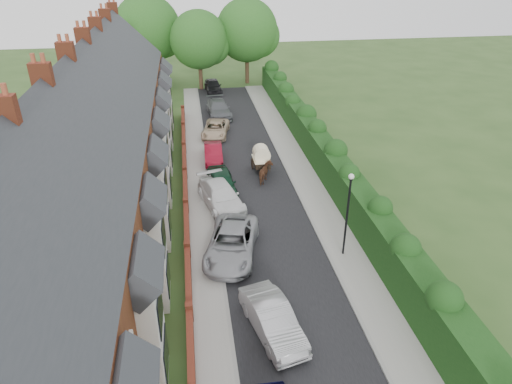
# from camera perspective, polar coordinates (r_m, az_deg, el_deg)

# --- Properties ---
(ground) EXTENTS (140.00, 140.00, 0.00)m
(ground) POSITION_cam_1_polar(r_m,az_deg,el_deg) (22.94, 5.68, -14.43)
(ground) COLOR #2D4C1E
(ground) RESTS_ON ground
(road) EXTENTS (6.00, 58.00, 0.02)m
(road) POSITION_cam_1_polar(r_m,az_deg,el_deg) (31.62, 0.09, -1.07)
(road) COLOR black
(road) RESTS_ON ground
(pavement_hedge_side) EXTENTS (2.20, 58.00, 0.12)m
(pavement_hedge_side) POSITION_cam_1_polar(r_m,az_deg,el_deg) (32.40, 7.28, -0.45)
(pavement_hedge_side) COLOR gray
(pavement_hedge_side) RESTS_ON ground
(pavement_house_side) EXTENTS (1.70, 58.00, 0.12)m
(pavement_house_side) POSITION_cam_1_polar(r_m,az_deg,el_deg) (31.32, -6.89, -1.50)
(pavement_house_side) COLOR gray
(pavement_house_side) RESTS_ON ground
(kerb_hedge_side) EXTENTS (0.18, 58.00, 0.13)m
(kerb_hedge_side) POSITION_cam_1_polar(r_m,az_deg,el_deg) (32.14, 5.48, -0.58)
(kerb_hedge_side) COLOR gray
(kerb_hedge_side) RESTS_ON ground
(kerb_house_side) EXTENTS (0.18, 58.00, 0.13)m
(kerb_house_side) POSITION_cam_1_polar(r_m,az_deg,el_deg) (31.34, -5.43, -1.39)
(kerb_house_side) COLOR gray
(kerb_house_side) RESTS_ON ground
(hedge) EXTENTS (2.10, 58.00, 2.85)m
(hedge) POSITION_cam_1_polar(r_m,az_deg,el_deg) (32.21, 10.54, 2.19)
(hedge) COLOR #113510
(hedge) RESTS_ON ground
(terrace_row) EXTENTS (9.05, 40.50, 11.50)m
(terrace_row) POSITION_cam_1_polar(r_m,az_deg,el_deg) (29.12, -20.24, 4.18)
(terrace_row) COLOR brown
(terrace_row) RESTS_ON ground
(garden_wall_row) EXTENTS (0.35, 40.35, 1.10)m
(garden_wall_row) POSITION_cam_1_polar(r_m,az_deg,el_deg) (30.26, -8.73, -1.91)
(garden_wall_row) COLOR brown
(garden_wall_row) RESTS_ON ground
(lamppost) EXTENTS (0.32, 0.32, 5.16)m
(lamppost) POSITION_cam_1_polar(r_m,az_deg,el_deg) (24.99, 11.45, -1.60)
(lamppost) COLOR black
(lamppost) RESTS_ON ground
(tree_far_left) EXTENTS (7.14, 6.80, 9.29)m
(tree_far_left) POSITION_cam_1_polar(r_m,az_deg,el_deg) (57.20, -6.81, 18.23)
(tree_far_left) COLOR #332316
(tree_far_left) RESTS_ON ground
(tree_far_right) EXTENTS (7.98, 7.60, 10.31)m
(tree_far_right) POSITION_cam_1_polar(r_m,az_deg,el_deg) (59.59, -0.78, 19.40)
(tree_far_right) COLOR #332316
(tree_far_right) RESTS_ON ground
(tree_far_back) EXTENTS (8.40, 8.00, 10.82)m
(tree_far_back) POSITION_cam_1_polar(r_m,az_deg,el_deg) (60.11, -12.99, 19.10)
(tree_far_back) COLOR #332316
(tree_far_back) RESTS_ON ground
(car_silver_a) EXTENTS (2.68, 4.87, 1.52)m
(car_silver_a) POSITION_cam_1_polar(r_m,az_deg,el_deg) (21.28, 2.09, -15.62)
(car_silver_a) COLOR #A3A2A7
(car_silver_a) RESTS_ON ground
(car_silver_b) EXTENTS (3.96, 6.18, 1.59)m
(car_silver_b) POSITION_cam_1_polar(r_m,az_deg,el_deg) (25.91, -3.04, -6.38)
(car_silver_b) COLOR #9A9BA1
(car_silver_b) RESTS_ON ground
(car_white) EXTENTS (3.42, 5.77, 1.57)m
(car_white) POSITION_cam_1_polar(r_m,az_deg,el_deg) (30.67, -4.41, -0.52)
(car_white) COLOR white
(car_white) RESTS_ON ground
(car_green) EXTENTS (2.16, 4.73, 1.57)m
(car_green) POSITION_cam_1_polar(r_m,az_deg,el_deg) (32.44, -4.33, 1.20)
(car_green) COLOR #0F331F
(car_green) RESTS_ON ground
(car_red) EXTENTS (1.53, 4.12, 1.35)m
(car_red) POSITION_cam_1_polar(r_m,az_deg,el_deg) (37.54, -5.37, 4.87)
(car_red) COLOR maroon
(car_red) RESTS_ON ground
(car_beige) EXTENTS (3.11, 5.11, 1.32)m
(car_beige) POSITION_cam_1_polar(r_m,az_deg,el_deg) (42.77, -5.07, 7.85)
(car_beige) COLOR #C7AD8F
(car_beige) RESTS_ON ground
(car_grey) EXTENTS (2.57, 5.55, 1.57)m
(car_grey) POSITION_cam_1_polar(r_m,az_deg,el_deg) (48.07, -4.69, 10.34)
(car_grey) COLOR #54575C
(car_grey) RESTS_ON ground
(car_black) EXTENTS (2.10, 4.63, 1.54)m
(car_black) POSITION_cam_1_polar(r_m,az_deg,el_deg) (56.65, -5.39, 13.07)
(car_black) COLOR black
(car_black) RESTS_ON ground
(horse) EXTENTS (1.43, 1.96, 1.51)m
(horse) POSITION_cam_1_polar(r_m,az_deg,el_deg) (33.80, 1.20, 2.38)
(horse) COLOR #55321F
(horse) RESTS_ON ground
(horse_cart) EXTENTS (1.34, 2.96, 2.14)m
(horse_cart) POSITION_cam_1_polar(r_m,az_deg,el_deg) (35.33, 0.68, 4.41)
(horse_cart) COLOR black
(horse_cart) RESTS_ON ground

